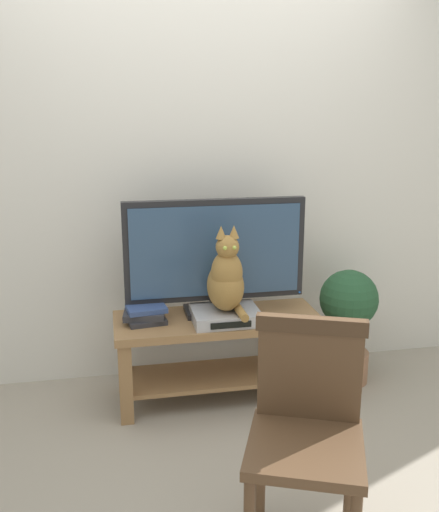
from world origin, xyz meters
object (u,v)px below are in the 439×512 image
at_px(tv_stand, 218,342).
at_px(tv, 215,254).
at_px(cat, 226,279).
at_px(media_box, 225,315).
at_px(wooden_chair, 307,421).
at_px(book_stack, 145,314).
at_px(potted_plant, 348,317).

height_order(tv_stand, tv, tv).
bearing_deg(cat, media_box, 93.75).
distance_m(tv_stand, wooden_chair, 1.19).
relative_size(media_box, book_stack, 1.48).
xyz_separation_m(media_box, potted_plant, (0.78, 0.12, -0.12)).
bearing_deg(media_box, cat, -86.25).
distance_m(tv, cat, 0.18).
height_order(tv_stand, potted_plant, potted_plant).
distance_m(tv_stand, media_box, 0.20).
relative_size(tv_stand, potted_plant, 1.65).
bearing_deg(book_stack, media_box, -9.08).
height_order(wooden_chair, potted_plant, wooden_chair).
distance_m(wooden_chair, potted_plant, 1.42).
bearing_deg(potted_plant, cat, -169.73).
relative_size(tv_stand, wooden_chair, 1.30).
xyz_separation_m(media_box, wooden_chair, (0.08, -1.11, -0.00)).
distance_m(tv_stand, tv, 0.50).
bearing_deg(book_stack, wooden_chair, -66.64).
height_order(tv, wooden_chair, tv).
relative_size(cat, wooden_chair, 0.54).
bearing_deg(potted_plant, tv_stand, -175.67).
xyz_separation_m(book_stack, potted_plant, (1.21, 0.06, -0.13)).
bearing_deg(tv_stand, media_box, -64.67).
bearing_deg(media_box, tv_stand, 115.33).
bearing_deg(potted_plant, media_box, -170.87).
distance_m(cat, book_stack, 0.48).
bearing_deg(potted_plant, book_stack, -177.35).
height_order(cat, book_stack, cat).
distance_m(tv, wooden_chair, 1.29).
relative_size(cat, book_stack, 1.95).
xyz_separation_m(tv_stand, media_box, (0.03, -0.06, 0.18)).
relative_size(tv_stand, book_stack, 4.69).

